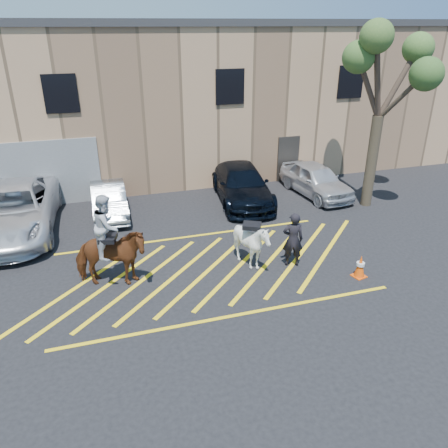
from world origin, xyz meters
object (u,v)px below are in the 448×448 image
object	(u,v)px
saddled_white	(251,244)
traffic_cone	(360,266)
tree	(385,65)
car_white_suv	(316,180)
car_white_pickup	(13,210)
car_blue_suv	(242,184)
car_silver_sedan	(109,200)
handler	(293,240)
mounted_bay	(109,250)

from	to	relation	value
saddled_white	traffic_cone	size ratio (longest dim) A/B	2.57
tree	car_white_suv	bearing A→B (deg)	130.94
car_white_pickup	car_white_suv	size ratio (longest dim) A/B	1.51
car_white_pickup	car_blue_suv	bearing A→B (deg)	5.73
car_silver_sedan	traffic_cone	distance (m)	10.07
car_blue_suv	traffic_cone	distance (m)	7.25
car_white_pickup	car_blue_suv	xyz separation A→B (m)	(9.11, 0.54, -0.13)
car_blue_suv	handler	size ratio (longest dim) A/B	2.86
car_blue_suv	traffic_cone	bearing A→B (deg)	-71.91
car_silver_sedan	car_blue_suv	world-z (taller)	car_blue_suv
car_white_suv	handler	size ratio (longest dim) A/B	2.31
mounted_bay	tree	distance (m)	12.23
saddled_white	tree	world-z (taller)	tree
tree	handler	bearing A→B (deg)	-144.30
saddled_white	handler	bearing A→B (deg)	-13.30
traffic_cone	tree	world-z (taller)	tree
car_silver_sedan	saddled_white	world-z (taller)	saddled_white
traffic_cone	tree	size ratio (longest dim) A/B	0.10
car_blue_suv	mounted_bay	bearing A→B (deg)	-130.78
car_silver_sedan	handler	world-z (taller)	handler
car_white_suv	traffic_cone	bearing A→B (deg)	-112.91
car_white_pickup	car_blue_suv	distance (m)	9.12
car_silver_sedan	tree	distance (m)	11.94
mounted_bay	saddled_white	world-z (taller)	mounted_bay
mounted_bay	traffic_cone	world-z (taller)	mounted_bay
handler	mounted_bay	world-z (taller)	mounted_bay
car_silver_sedan	traffic_cone	size ratio (longest dim) A/B	5.22
car_white_pickup	car_silver_sedan	bearing A→B (deg)	12.90
car_white_pickup	car_blue_suv	size ratio (longest dim) A/B	1.22
mounted_bay	saddled_white	bearing A→B (deg)	-2.24
car_white_pickup	traffic_cone	size ratio (longest dim) A/B	8.69
car_white_suv	tree	bearing A→B (deg)	-55.15
car_white_suv	car_white_pickup	bearing A→B (deg)	175.04
handler	tree	size ratio (longest dim) A/B	0.25
handler	traffic_cone	world-z (taller)	handler
car_silver_sedan	car_blue_suv	bearing A→B (deg)	-0.69
car_white_pickup	handler	bearing A→B (deg)	-28.65
car_white_pickup	mounted_bay	xyz separation A→B (m)	(3.19, -4.81, 0.28)
car_silver_sedan	car_white_suv	size ratio (longest dim) A/B	0.91
car_silver_sedan	saddled_white	xyz separation A→B (m)	(4.04, -5.63, 0.18)
handler	mounted_bay	xyz separation A→B (m)	(-5.60, 0.47, 0.25)
car_blue_suv	mounted_bay	world-z (taller)	mounted_bay
car_white_pickup	traffic_cone	xyz separation A→B (m)	(10.49, -6.57, -0.52)
car_white_pickup	saddled_white	bearing A→B (deg)	-31.20
traffic_cone	mounted_bay	bearing A→B (deg)	166.48
handler	mounted_bay	distance (m)	5.63
tree	car_blue_suv	bearing A→B (deg)	157.66
car_blue_suv	traffic_cone	xyz separation A→B (m)	(1.38, -7.10, -0.39)
traffic_cone	tree	distance (m)	8.17
car_silver_sedan	traffic_cone	world-z (taller)	car_silver_sedan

